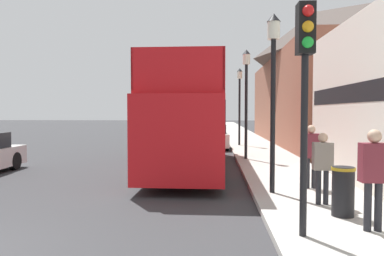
# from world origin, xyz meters

# --- Properties ---
(ground_plane) EXTENTS (144.00, 144.00, 0.00)m
(ground_plane) POSITION_xyz_m (0.00, 21.00, 0.00)
(ground_plane) COLOR #333335
(sidewalk) EXTENTS (2.97, 108.00, 0.14)m
(sidewalk) POSITION_xyz_m (7.06, 18.00, 0.07)
(sidewalk) COLOR #ADAAA3
(sidewalk) RESTS_ON ground_plane
(brick_terrace_rear) EXTENTS (6.00, 20.52, 9.23)m
(brick_terrace_rear) POSITION_xyz_m (11.55, 21.90, 4.61)
(brick_terrace_rear) COLOR #935642
(brick_terrace_rear) RESTS_ON ground_plane
(tour_bus) EXTENTS (2.72, 10.42, 3.99)m
(tour_bus) POSITION_xyz_m (3.67, 9.90, 1.78)
(tour_bus) COLOR red
(tour_bus) RESTS_ON ground_plane
(parked_car_ahead_of_bus) EXTENTS (2.06, 4.20, 1.49)m
(parked_car_ahead_of_bus) POSITION_xyz_m (4.41, 18.15, 0.70)
(parked_car_ahead_of_bus) COLOR silver
(parked_car_ahead_of_bus) RESTS_ON ground_plane
(pedestrian_nearest) EXTENTS (0.48, 0.26, 1.81)m
(pedestrian_nearest) POSITION_xyz_m (7.38, 1.82, 1.23)
(pedestrian_nearest) COLOR #232328
(pedestrian_nearest) RESTS_ON sidewalk
(pedestrian_second) EXTENTS (0.43, 0.24, 1.64)m
(pedestrian_second) POSITION_xyz_m (7.03, 3.72, 1.13)
(pedestrian_second) COLOR #232328
(pedestrian_second) RESTS_ON sidewalk
(pedestrian_third) EXTENTS (0.46, 0.25, 1.76)m
(pedestrian_third) POSITION_xyz_m (7.24, 5.54, 1.20)
(pedestrian_third) COLOR #232328
(pedestrian_third) RESTS_ON sidewalk
(traffic_signal) EXTENTS (0.28, 0.42, 3.94)m
(traffic_signal) POSITION_xyz_m (6.08, 1.46, 3.02)
(traffic_signal) COLOR black
(traffic_signal) RESTS_ON sidewalk
(lamp_post_nearest) EXTENTS (0.35, 0.35, 4.67)m
(lamp_post_nearest) POSITION_xyz_m (6.09, 4.94, 3.36)
(lamp_post_nearest) COLOR black
(lamp_post_nearest) RESTS_ON sidewalk
(lamp_post_second) EXTENTS (0.35, 0.35, 4.90)m
(lamp_post_second) POSITION_xyz_m (5.99, 11.97, 3.50)
(lamp_post_second) COLOR black
(lamp_post_second) RESTS_ON sidewalk
(lamp_post_third) EXTENTS (0.35, 0.35, 4.88)m
(lamp_post_third) POSITION_xyz_m (6.17, 19.00, 3.49)
(lamp_post_third) COLOR black
(lamp_post_third) RESTS_ON sidewalk
(litter_bin) EXTENTS (0.48, 0.48, 1.01)m
(litter_bin) POSITION_xyz_m (7.18, 2.77, 0.67)
(litter_bin) COLOR black
(litter_bin) RESTS_ON sidewalk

